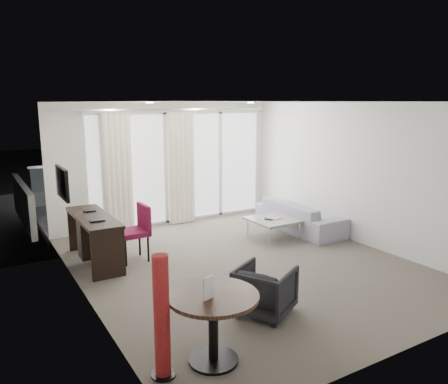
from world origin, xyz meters
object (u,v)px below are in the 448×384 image
desk_chair (132,233)px  coffee_table (273,228)px  desk (94,239)px  tub_armchair (265,290)px  rattan_chair_a (190,196)px  round_table (213,328)px  red_lamp (162,317)px  rattan_chair_b (233,188)px  sofa (300,216)px

desk_chair → coffee_table: desk_chair is taller
desk → tub_armchair: 3.17m
desk → rattan_chair_a: desk is taller
round_table → rattan_chair_a: (2.63, 5.88, -0.00)m
red_lamp → coffee_table: (3.55, 2.97, -0.42)m
coffee_table → rattan_chair_b: size_ratio=1.21×
coffee_table → desk: bearing=172.4°
sofa → desk: bearing=86.3°
red_lamp → rattan_chair_a: bearing=61.6°
desk_chair → red_lamp: size_ratio=0.77×
sofa → rattan_chair_a: rattan_chair_a is taller
red_lamp → tub_armchair: bearing=18.8°
tub_armchair → sofa: 3.79m
round_table → tub_armchair: (1.06, 0.58, -0.06)m
tub_armchair → rattan_chair_b: rattan_chair_b is taller
coffee_table → round_table: bearing=-135.1°
desk_chair → sofa: (3.56, -0.03, -0.17)m
round_table → sofa: (3.82, 3.18, -0.07)m
rattan_chair_a → tub_armchair: bearing=-125.5°
red_lamp → rattan_chair_b: 7.69m
red_lamp → rattan_chair_a: (3.16, 5.84, -0.25)m
desk_chair → round_table: bearing=-96.1°
tub_armchair → coffee_table: (1.96, 2.42, -0.11)m
desk → red_lamp: 3.42m
desk → round_table: desk is taller
desk_chair → tub_armchair: size_ratio=1.41×
round_table → sofa: bearing=39.8°
rattan_chair_a → desk: bearing=-159.3°
rattan_chair_b → rattan_chair_a: bearing=-158.8°
round_table → coffee_table: round_table is taller
round_table → sofa: round_table is taller
desk_chair → coffee_table: size_ratio=1.08×
tub_armchair → rattan_chair_b: (3.01, 5.61, 0.06)m
round_table → sofa: size_ratio=0.45×
round_table → rattan_chair_b: (4.07, 6.19, -0.01)m
desk_chair → rattan_chair_b: (3.81, 2.98, -0.11)m
tub_armchair → sofa: bearing=-76.2°
desk_chair → desk: bearing=156.2°
rattan_chair_b → sofa: bearing=-85.6°
desk_chair → sofa: size_ratio=0.46×
red_lamp → rattan_chair_b: red_lamp is taller
sofa → rattan_chair_b: (0.25, 3.01, 0.06)m
desk_chair → red_lamp: red_lamp is taller
rattan_chair_a → rattan_chair_b: (1.44, 0.31, -0.00)m
round_table → desk: bearing=94.9°
desk → round_table: size_ratio=1.84×
tub_armchair → red_lamp: bearing=79.3°
round_table → rattan_chair_b: bearing=56.7°
desk_chair → sofa: bearing=-1.9°
round_table → tub_armchair: size_ratio=1.37×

